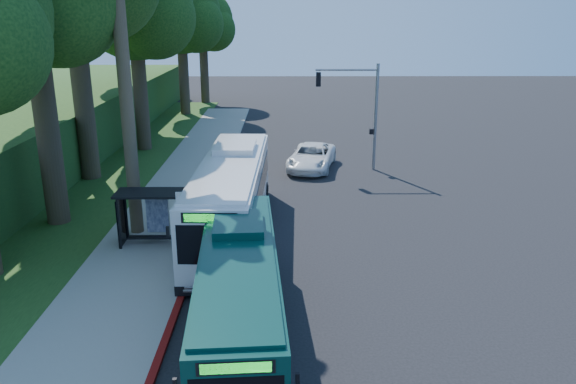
{
  "coord_description": "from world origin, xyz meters",
  "views": [
    {
      "loc": [
        -1.19,
        -26.45,
        9.97
      ],
      "look_at": [
        -1.01,
        1.0,
        1.27
      ],
      "focal_mm": 35.0,
      "sensor_mm": 36.0,
      "label": 1
    }
  ],
  "objects_px": {
    "white_bus": "(232,195)",
    "pickup": "(312,157)",
    "bus_shelter": "(148,207)",
    "teal_bus": "(239,290)"
  },
  "relations": [
    {
      "from": "bus_shelter",
      "to": "pickup",
      "type": "height_order",
      "value": "bus_shelter"
    },
    {
      "from": "pickup",
      "to": "teal_bus",
      "type": "bearing_deg",
      "value": -87.12
    },
    {
      "from": "teal_bus",
      "to": "pickup",
      "type": "bearing_deg",
      "value": 77.09
    },
    {
      "from": "bus_shelter",
      "to": "white_bus",
      "type": "height_order",
      "value": "white_bus"
    },
    {
      "from": "white_bus",
      "to": "pickup",
      "type": "relative_size",
      "value": 2.22
    },
    {
      "from": "pickup",
      "to": "white_bus",
      "type": "bearing_deg",
      "value": -98.35
    },
    {
      "from": "white_bus",
      "to": "pickup",
      "type": "bearing_deg",
      "value": 71.18
    },
    {
      "from": "white_bus",
      "to": "teal_bus",
      "type": "bearing_deg",
      "value": -82.06
    },
    {
      "from": "teal_bus",
      "to": "bus_shelter",
      "type": "bearing_deg",
      "value": 117.38
    },
    {
      "from": "bus_shelter",
      "to": "teal_bus",
      "type": "distance_m",
      "value": 8.9
    }
  ]
}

